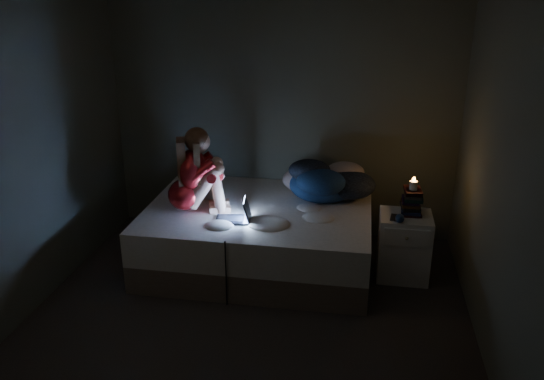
% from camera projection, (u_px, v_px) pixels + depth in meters
% --- Properties ---
extents(floor, '(3.60, 3.80, 0.02)m').
position_uv_depth(floor, '(245.00, 328.00, 4.39)').
color(floor, black).
rests_on(floor, ground).
extents(wall_back, '(3.60, 0.02, 2.60)m').
position_uv_depth(wall_back, '(282.00, 114.00, 5.68)').
color(wall_back, '#50554B').
rests_on(wall_back, ground).
extents(wall_front, '(3.60, 0.02, 2.60)m').
position_uv_depth(wall_front, '(137.00, 332.00, 2.16)').
color(wall_front, '#50554B').
rests_on(wall_front, ground).
extents(wall_left, '(0.02, 3.80, 2.60)m').
position_uv_depth(wall_left, '(11.00, 161.00, 4.20)').
color(wall_left, '#50554B').
rests_on(wall_left, ground).
extents(wall_right, '(0.02, 3.80, 2.60)m').
position_uv_depth(wall_right, '(508.00, 189.00, 3.64)').
color(wall_right, '#50554B').
rests_on(wall_right, ground).
extents(bed, '(2.11, 1.58, 0.58)m').
position_uv_depth(bed, '(259.00, 235.00, 5.31)').
color(bed, beige).
rests_on(bed, ground).
extents(pillow, '(0.41, 0.29, 0.12)m').
position_uv_depth(pillow, '(198.00, 189.00, 5.50)').
color(pillow, white).
rests_on(pillow, bed).
extents(woman, '(0.57, 0.47, 0.80)m').
position_uv_depth(woman, '(184.00, 171.00, 4.97)').
color(woman, '#990A0D').
rests_on(woman, bed).
extents(laptop, '(0.33, 0.26, 0.22)m').
position_uv_depth(laptop, '(232.00, 209.00, 4.87)').
color(laptop, black).
rests_on(laptop, bed).
extents(clothes_pile, '(0.81, 0.73, 0.41)m').
position_uv_depth(clothes_pile, '(322.00, 179.00, 5.35)').
color(clothes_pile, '#11214A').
rests_on(clothes_pile, bed).
extents(nightstand, '(0.46, 0.41, 0.62)m').
position_uv_depth(nightstand, '(404.00, 246.00, 5.04)').
color(nightstand, silver).
rests_on(nightstand, ground).
extents(book_stack, '(0.19, 0.25, 0.24)m').
position_uv_depth(book_stack, '(412.00, 201.00, 4.93)').
color(book_stack, black).
rests_on(book_stack, nightstand).
extents(candle, '(0.07, 0.07, 0.08)m').
position_uv_depth(candle, '(414.00, 184.00, 4.87)').
color(candle, beige).
rests_on(candle, book_stack).
extents(phone, '(0.09, 0.15, 0.01)m').
position_uv_depth(phone, '(395.00, 217.00, 4.87)').
color(phone, black).
rests_on(phone, nightstand).
extents(blue_orb, '(0.08, 0.08, 0.08)m').
position_uv_depth(blue_orb, '(400.00, 218.00, 4.77)').
color(blue_orb, navy).
rests_on(blue_orb, nightstand).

